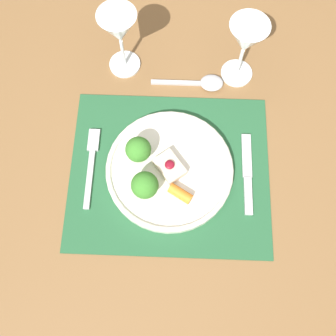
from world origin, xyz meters
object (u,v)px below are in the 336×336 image
Objects in this scene: spoon at (205,83)px; wine_glass_far at (119,31)px; fork at (91,162)px; dinner_plate at (165,169)px; wine_glass_near at (246,41)px; knife at (247,179)px.

wine_glass_far reaches higher than spoon.
fork is 0.28m from wine_glass_far.
fork is at bearing 173.98° from dinner_plate.
wine_glass_far is (-0.19, 0.05, 0.11)m from spoon.
wine_glass_near is at bearing 26.25° from spoon.
dinner_plate is 1.60× the size of wine_glass_near.
knife is 1.07× the size of wine_glass_far.
knife is 1.08× the size of wine_glass_near.
knife reaches higher than fork.
wine_glass_near is at bearing 36.81° from fork.
spoon is (0.08, 0.22, -0.01)m from dinner_plate.
dinner_plate is 1.61× the size of spoon.
knife is 0.25m from spoon.
knife is at bearing -4.37° from fork.
fork is 1.00× the size of knife.
dinner_plate is 0.31m from wine_glass_near.
wine_glass_far is at bearing 169.52° from spoon.
dinner_plate is 1.49× the size of fork.
dinner_plate is 0.18m from knife.
spoon is (0.24, 0.20, 0.00)m from fork.
knife is at bearing -65.36° from spoon.
wine_glass_near reaches higher than fork.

